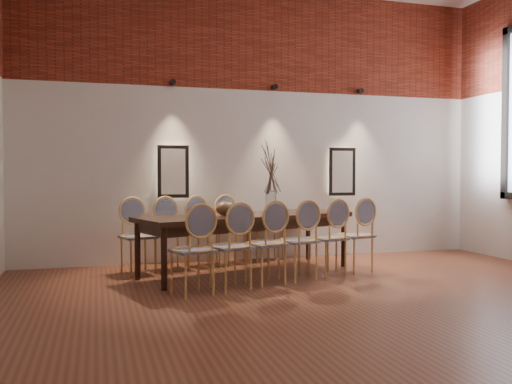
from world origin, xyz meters
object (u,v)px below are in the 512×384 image
object	(u,v)px
chair_near_d	(297,241)
chair_near_e	(327,238)
chair_far_c	(203,232)
bowl	(226,209)
book	(241,213)
chair_near_c	(265,244)
chair_far_f	(285,226)
dining_table	(247,243)
chair_far_a	(138,237)
chair_near_a	(192,250)
vase	(271,202)
chair_near_f	(354,236)
chair_far_e	(260,228)
chair_far_d	(232,230)
chair_near_b	(230,247)
chair_far_b	(172,234)

from	to	relation	value
chair_near_d	chair_near_e	bearing A→B (deg)	-0.00
chair_far_c	bowl	size ratio (longest dim) A/B	3.92
chair_near_e	book	size ratio (longest dim) A/B	3.62
chair_near_c	chair_near_e	distance (m)	0.94
chair_near_d	chair_far_f	size ratio (longest dim) A/B	1.00
chair_near_c	bowl	bearing A→B (deg)	99.78
chair_near_d	chair_near_e	distance (m)	0.47
chair_near_d	chair_far_c	size ratio (longest dim) A/B	1.00
dining_table	chair_far_a	xyz separation A→B (m)	(-1.35, 0.33, 0.09)
chair_near_a	chair_far_c	world-z (taller)	same
chair_near_c	vase	world-z (taller)	vase
chair_near_f	chair_far_a	bearing A→B (deg)	148.06
vase	bowl	distance (m)	0.73
chair_near_c	chair_near_f	bearing A→B (deg)	0.00
chair_near_e	chair_far_e	distance (m)	1.47
chair_near_a	chair_far_a	size ratio (longest dim) A/B	1.00
chair_near_a	chair_near_d	bearing A→B (deg)	0.00
dining_table	chair_near_a	world-z (taller)	chair_near_a
chair_near_c	book	xyz separation A→B (m)	(-0.06, 0.87, 0.30)
chair_far_e	chair_far_f	world-z (taller)	same
chair_far_d	vase	xyz separation A→B (m)	(0.36, -0.66, 0.43)
chair_near_b	chair_near_f	bearing A→B (deg)	0.00
dining_table	vase	bearing A→B (deg)	-0.00
chair_far_d	bowl	xyz separation A→B (m)	(-0.32, -0.93, 0.37)
chair_far_c	dining_table	bearing A→B (deg)	107.79
chair_far_c	vase	distance (m)	1.05
chair_near_b	chair_far_d	size ratio (longest dim) A/B	1.00
chair_near_f	chair_far_f	size ratio (longest dim) A/B	1.00
chair_near_d	chair_far_b	world-z (taller)	same
chair_far_a	chair_far_d	xyz separation A→B (m)	(1.34, 0.44, 0.00)
chair_near_c	chair_far_c	xyz separation A→B (m)	(-0.45, 1.40, 0.00)
chair_near_d	vase	bearing A→B (deg)	79.23
chair_far_a	chair_far_e	bearing A→B (deg)	-180.00
chair_near_f	chair_far_d	size ratio (longest dim) A/B	1.00
chair_near_a	vase	size ratio (longest dim) A/B	3.13
dining_table	chair_near_c	xyz separation A→B (m)	(0.00, -0.77, 0.09)
chair_far_d	vase	distance (m)	0.86
chair_near_b	chair_near_a	bearing A→B (deg)	-180.00
chair_far_c	bowl	world-z (taller)	chair_far_c
chair_far_b	book	bearing A→B (deg)	137.37
dining_table	chair_far_f	distance (m)	1.39
chair_far_a	chair_far_b	distance (m)	0.47
chair_near_b	chair_far_d	bearing A→B (deg)	57.31
dining_table	vase	world-z (taller)	vase
chair_near_c	book	size ratio (longest dim) A/B	3.62
chair_far_a	vase	world-z (taller)	vase
dining_table	chair_near_c	size ratio (longest dim) A/B	3.01
chair_far_b	chair_far_f	bearing A→B (deg)	-180.00
chair_far_b	chair_near_b	bearing A→B (deg)	90.00
chair_near_e	chair_near_b	bearing A→B (deg)	180.00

